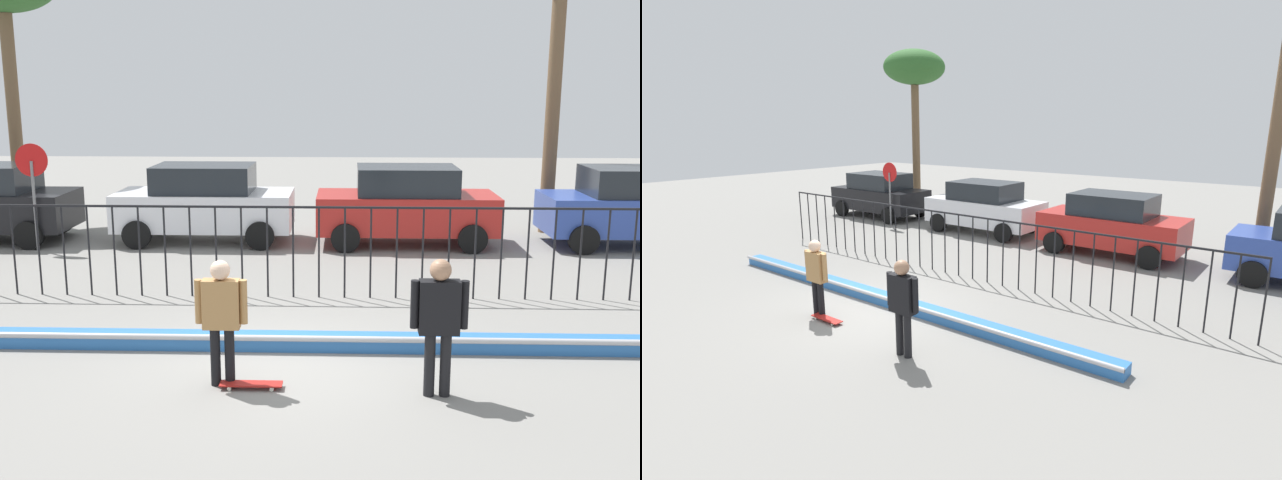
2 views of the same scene
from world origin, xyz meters
TOP-DOWN VIEW (x-y plane):
  - ground_plane at (0.00, 0.00)m, footprint 60.00×60.00m
  - bowl_coping_ledge at (0.00, 0.50)m, footprint 11.00×0.40m
  - perimeter_fence at (-0.00, 3.19)m, footprint 14.04×0.04m
  - skateboarder at (-0.62, -0.84)m, footprint 0.67×0.25m
  - skateboard at (-0.24, -0.94)m, footprint 0.80×0.20m
  - camera_operator at (2.09, -1.07)m, footprint 0.71×0.26m
  - parked_car_white at (-2.53, 8.03)m, footprint 4.30×2.12m
  - parked_car_red at (2.40, 7.83)m, footprint 4.30×2.12m
  - parked_car_blue at (7.85, 7.82)m, footprint 4.30×2.12m
  - stop_sign at (-6.27, 6.83)m, footprint 0.76×0.07m

SIDE VIEW (x-z plane):
  - ground_plane at x=0.00m, z-range 0.00..0.00m
  - skateboard at x=-0.24m, z-range 0.02..0.10m
  - bowl_coping_ledge at x=0.00m, z-range -0.01..0.25m
  - parked_car_white at x=-2.53m, z-range 0.02..1.92m
  - parked_car_red at x=2.40m, z-range 0.02..1.92m
  - parked_car_blue at x=7.85m, z-range 0.02..1.92m
  - skateboarder at x=-0.62m, z-range 0.17..1.82m
  - perimeter_fence at x=0.00m, z-range 0.20..1.89m
  - camera_operator at x=2.09m, z-range 0.17..1.92m
  - stop_sign at x=-6.27m, z-range 0.37..2.87m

